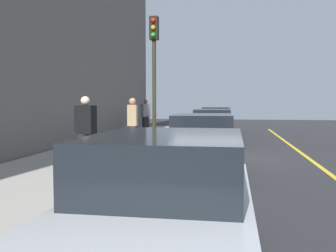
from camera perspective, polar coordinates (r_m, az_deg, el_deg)
The scene contains 13 objects.
ground_plane at distance 12.87m, azimuth 6.16°, elevation -4.75°, with size 56.00×56.00×0.00m, color #28282B.
sidewalk at distance 13.43m, azimuth -8.08°, elevation -4.08°, with size 28.00×4.60×0.15m, color #A39E93.
lane_stripe_centre at distance 13.10m, azimuth 20.33°, elevation -4.78°, with size 28.00×0.14×0.01m, color gold.
snow_bank_curb at distance 15.61m, azimuth 4.11°, elevation -2.85°, with size 4.64×0.56×0.22m, color white.
parked_car_black at distance 23.88m, azimuth 7.11°, elevation 0.94°, with size 4.69×2.04×1.51m.
parked_car_maroon at distance 17.62m, azimuth 6.46°, elevation -0.01°, with size 4.67×2.03×1.51m.
parked_car_navy at distance 10.65m, azimuth 5.04°, elevation -2.38°, with size 4.24×2.01×1.51m.
parked_car_silver at distance 4.22m, azimuth -0.49°, elevation -11.67°, with size 4.19×1.93×1.51m.
pedestrian_grey_coat at distance 21.83m, azimuth -3.27°, elevation 1.66°, with size 0.57×0.57×1.82m.
pedestrian_tan_coat at distance 13.68m, azimuth -5.22°, elevation 0.53°, with size 0.54×0.60×1.84m.
pedestrian_black_coat at distance 10.46m, azimuth -11.98°, elevation -0.45°, with size 0.61×0.55×1.86m.
traffic_light_pole at distance 12.08m, azimuth -2.05°, elevation 9.29°, with size 0.35×0.26×4.30m.
rolling_suitcase at distance 10.97m, azimuth -10.53°, elevation -3.87°, with size 0.34×0.22×0.95m.
Camera 1 is at (12.71, 0.65, 1.87)m, focal length 41.59 mm.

